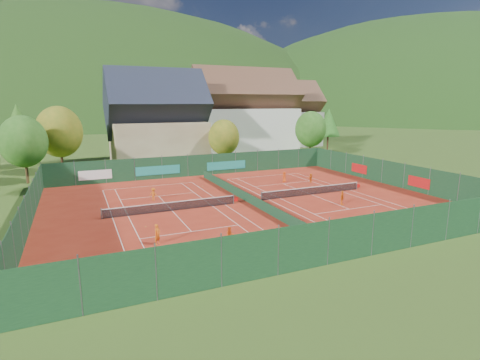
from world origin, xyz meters
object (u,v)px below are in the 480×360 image
object	(u,v)px
player_right_far_a	(284,177)
player_right_far_b	(311,178)
ball_hopper	(416,214)
player_left_far	(153,194)
player_right_near	(342,198)
hotel_block_a	(244,117)
player_left_near	(157,234)
player_left_mid	(230,235)
chalet	(157,124)
hotel_block_b	(284,118)

from	to	relation	value
player_right_far_a	player_right_far_b	distance (m)	3.43
ball_hopper	player_right_far_a	world-z (taller)	player_right_far_a
player_left_far	player_right_near	distance (m)	19.66
ball_hopper	player_right_far_b	xyz separation A→B (m)	(0.71, 17.22, 0.03)
hotel_block_a	player_right_near	world-z (taller)	hotel_block_a
player_left_near	player_left_far	size ratio (longest dim) A/B	1.11
player_right_near	player_right_far_b	size ratio (longest dim) A/B	1.25
player_right_near	player_left_mid	bearing A→B (deg)	163.40
player_left_far	player_right_far_b	world-z (taller)	player_left_far
chalet	player_left_mid	xyz separation A→B (m)	(-3.17, -40.13, -5.96)
player_right_near	player_right_far_a	size ratio (longest dim) A/B	1.04
player_right_near	player_right_far_a	bearing A→B (deg)	51.96
player_left_near	player_right_near	distance (m)	19.69
hotel_block_a	ball_hopper	bearing A→B (deg)	-96.01
chalet	player_right_far_b	world-z (taller)	chalet
hotel_block_a	player_left_mid	xyz separation A→B (m)	(-22.17, -46.13, -6.72)
hotel_block_b	player_right_near	distance (m)	53.68
player_left_far	player_right_far_b	xyz separation A→B (m)	(20.55, 0.95, -0.10)
hotel_block_a	player_right_far_b	bearing A→B (deg)	-98.07
chalet	player_left_near	world-z (taller)	chalet
chalet	player_right_near	distance (m)	37.06
ball_hopper	player_right_far_a	distance (m)	18.87
player_left_far	player_right_far_a	xyz separation A→B (m)	(17.48, 2.45, 0.02)
hotel_block_a	player_right_near	bearing A→B (deg)	-100.61
ball_hopper	player_right_far_a	size ratio (longest dim) A/B	0.56
player_right_far_a	player_right_near	bearing A→B (deg)	62.75
player_right_far_b	player_left_far	bearing A→B (deg)	-27.08
player_left_mid	player_left_far	world-z (taller)	player_left_far
hotel_block_b	player_right_far_b	distance (m)	42.90
chalet	player_left_mid	distance (m)	40.69
player_right_near	player_right_far_b	world-z (taller)	player_right_near
chalet	player_right_near	size ratio (longest dim) A/B	10.99
player_right_near	player_left_far	bearing A→B (deg)	114.31
hotel_block_a	player_right_far_a	size ratio (longest dim) A/B	15.21
player_left_near	hotel_block_a	bearing A→B (deg)	20.73
chalet	player_right_far_a	xyz separation A→B (m)	(11.62, -22.83, -5.91)
player_left_near	player_right_far_b	distance (m)	26.56
player_right_far_a	ball_hopper	bearing A→B (deg)	71.19
player_left_mid	player_right_near	bearing A→B (deg)	30.90
player_left_near	player_right_far_a	size ratio (longest dim) A/B	1.08
chalet	hotel_block_b	world-z (taller)	chalet
player_left_mid	player_left_far	xyz separation A→B (m)	(-2.69, 14.85, 0.03)
player_right_far_b	player_left_near	bearing A→B (deg)	1.32
hotel_block_a	ball_hopper	size ratio (longest dim) A/B	27.00
player_left_near	player_left_mid	size ratio (longest dim) A/B	1.16
player_left_mid	player_right_far_b	world-z (taller)	player_left_mid
hotel_block_b	player_left_mid	xyz separation A→B (m)	(-36.17, -54.13, -5.95)
player_right_near	hotel_block_b	bearing A→B (deg)	29.27
hotel_block_b	player_left_far	size ratio (longest dim) A/B	12.51
hotel_block_b	player_left_mid	distance (m)	65.37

